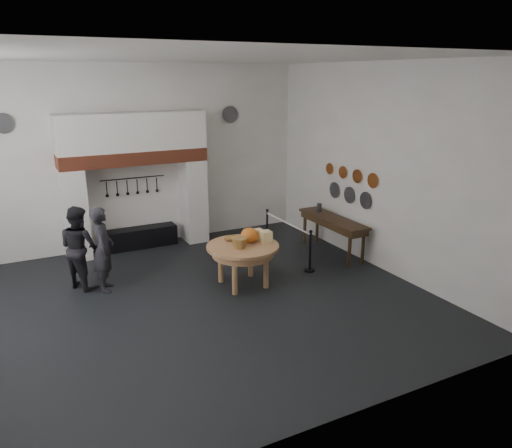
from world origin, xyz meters
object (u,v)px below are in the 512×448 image
work_table (243,247)px  side_table (333,219)px  barrier_post_far (267,228)px  visitor_far (79,247)px  barrier_post_near (310,252)px  visitor_near (103,249)px  iron_range (139,238)px

work_table → side_table: bearing=15.0°
side_table → barrier_post_far: size_ratio=2.44×
visitor_far → side_table: bearing=-127.5°
side_table → barrier_post_near: (-1.13, -0.74, -0.42)m
work_table → barrier_post_near: size_ratio=1.65×
work_table → visitor_far: 3.32m
visitor_near → barrier_post_far: visitor_near is taller
iron_range → side_table: 4.89m
visitor_far → barrier_post_near: (4.65, -1.44, -0.41)m
iron_range → barrier_post_near: (2.97, -3.34, 0.20)m
iron_range → barrier_post_far: bearing=-24.3°
work_table → side_table: 2.88m
iron_range → visitor_near: (-1.27, -2.29, 0.62)m
barrier_post_far → barrier_post_near: bearing=-90.0°
barrier_post_far → side_table: bearing=-48.1°
visitor_near → barrier_post_near: visitor_near is taller
work_table → visitor_near: visitor_near is taller
iron_range → work_table: (1.32, -3.34, 0.59)m
barrier_post_near → side_table: bearing=33.3°
work_table → iron_range: bearing=111.5°
barrier_post_near → visitor_near: bearing=166.2°
visitor_near → side_table: bearing=-80.7°
visitor_near → side_table: 5.38m
iron_range → visitor_far: (-1.67, -1.89, 0.61)m
visitor_near → work_table: bearing=-99.5°
visitor_near → barrier_post_far: size_ratio=1.94×
iron_range → work_table: size_ratio=1.28×
visitor_far → barrier_post_near: visitor_far is taller
work_table → visitor_far: bearing=154.2°
side_table → barrier_post_far: 1.74m
iron_range → barrier_post_near: size_ratio=2.11×
visitor_far → side_table: 5.82m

